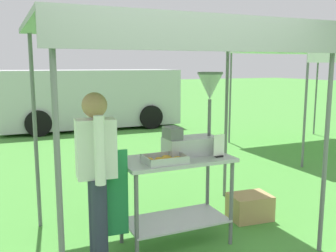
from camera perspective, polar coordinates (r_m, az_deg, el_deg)
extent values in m
plane|color=#478E38|center=(8.69, -14.82, -3.33)|extent=(70.00, 70.00, 0.00)
cylinder|color=slate|center=(2.75, -16.21, -7.11)|extent=(0.04, 0.04, 2.17)
cylinder|color=slate|center=(3.93, 22.74, -2.58)|extent=(0.04, 0.04, 2.17)
cylinder|color=slate|center=(4.46, -19.38, -1.06)|extent=(0.04, 0.04, 2.17)
cylinder|color=slate|center=(5.27, 8.76, 0.88)|extent=(0.04, 0.04, 2.17)
cube|color=#939399|center=(3.86, 0.31, 14.53)|extent=(2.70, 1.96, 0.05)
cube|color=#939399|center=(2.99, 8.20, 13.38)|extent=(2.70, 0.02, 0.24)
cube|color=#B7B7BC|center=(3.82, 1.23, -5.06)|extent=(1.13, 0.59, 0.04)
cube|color=#B7B7BC|center=(4.03, 1.19, -13.98)|extent=(1.04, 0.54, 0.02)
cylinder|color=slate|center=(3.57, -4.75, -13.91)|extent=(0.04, 0.04, 0.88)
cylinder|color=slate|center=(4.00, 9.52, -11.42)|extent=(0.04, 0.04, 0.88)
cylinder|color=slate|center=(4.00, -7.11, -11.35)|extent=(0.04, 0.04, 0.88)
cylinder|color=slate|center=(4.39, 5.97, -9.45)|extent=(0.04, 0.04, 0.88)
cube|color=#B7B7BC|center=(3.64, -0.50, -5.42)|extent=(0.40, 0.28, 0.01)
cube|color=#B7B7BC|center=(3.51, 0.37, -5.35)|extent=(0.40, 0.01, 0.06)
cube|color=#B7B7BC|center=(3.75, -1.31, -4.42)|extent=(0.40, 0.01, 0.06)
cube|color=#B7B7BC|center=(3.56, -3.35, -5.17)|extent=(0.01, 0.28, 0.06)
cube|color=#B7B7BC|center=(3.71, 2.24, -4.57)|extent=(0.01, 0.28, 0.06)
torus|color=gold|center=(3.64, 0.55, -5.09)|extent=(0.11, 0.11, 0.03)
torus|color=gold|center=(3.68, 1.48, -4.90)|extent=(0.12, 0.12, 0.03)
torus|color=gold|center=(3.65, -1.29, -5.02)|extent=(0.09, 0.09, 0.03)
torus|color=gold|center=(3.57, -1.01, -5.34)|extent=(0.10, 0.10, 0.03)
torus|color=gold|center=(3.73, -0.25, -4.73)|extent=(0.11, 0.11, 0.03)
torus|color=gold|center=(3.56, -2.28, -5.39)|extent=(0.10, 0.10, 0.03)
torus|color=gold|center=(3.64, -2.93, -5.09)|extent=(0.11, 0.11, 0.03)
cube|color=#B7B7BC|center=(3.96, 3.44, -2.96)|extent=(0.56, 0.28, 0.18)
cube|color=slate|center=(3.84, 0.68, -1.05)|extent=(0.14, 0.22, 0.12)
cylinder|color=slate|center=(4.02, 6.26, 1.27)|extent=(0.04, 0.04, 0.39)
cone|color=#B7B7BC|center=(3.99, 6.34, 5.88)|extent=(0.25, 0.25, 0.26)
cylinder|color=slate|center=(3.98, 6.38, 7.92)|extent=(0.27, 0.27, 0.02)
cube|color=black|center=(3.88, 7.67, -4.53)|extent=(0.08, 0.05, 0.02)
cube|color=white|center=(3.86, 7.70, -2.86)|extent=(0.13, 0.02, 0.22)
cylinder|color=#2D3347|center=(3.68, -10.73, -13.52)|extent=(0.14, 0.14, 0.86)
cylinder|color=#2D3347|center=(3.50, -10.23, -14.75)|extent=(0.14, 0.14, 0.86)
cube|color=silver|center=(3.38, -10.83, -3.30)|extent=(0.36, 0.25, 0.52)
cube|color=#237F47|center=(3.51, -8.64, -10.06)|extent=(0.32, 0.05, 0.80)
cylinder|color=silver|center=(3.59, -11.35, -2.17)|extent=(0.10, 0.10, 0.58)
cylinder|color=silver|center=(3.16, -10.25, -3.67)|extent=(0.10, 0.10, 0.58)
sphere|color=#A87A56|center=(3.32, -11.02, 3.12)|extent=(0.22, 0.22, 0.22)
cube|color=tan|center=(4.77, 12.22, -11.80)|extent=(0.51, 0.40, 0.30)
cube|color=#BCBCC1|center=(11.43, -11.66, 4.26)|extent=(5.05, 2.00, 1.60)
cube|color=#1E2833|center=(11.94, -2.42, 6.57)|extent=(0.13, 1.62, 0.70)
cylinder|color=black|center=(12.77, -5.55, 2.43)|extent=(0.68, 0.25, 0.68)
cylinder|color=black|center=(11.02, -2.65, 1.38)|extent=(0.68, 0.25, 0.68)
cylinder|color=black|center=(12.22, -19.61, 1.63)|extent=(0.68, 0.25, 0.68)
cylinder|color=black|center=(10.37, -18.98, 0.40)|extent=(0.68, 0.25, 0.68)
cylinder|color=slate|center=(7.16, 19.98, 2.35)|extent=(0.04, 0.04, 2.11)
cylinder|color=slate|center=(9.04, 9.35, 4.10)|extent=(0.04, 0.04, 2.11)
cylinder|color=slate|center=(10.74, 21.40, 4.39)|extent=(0.04, 0.04, 2.11)
cube|color=white|center=(8.92, 21.23, 10.48)|extent=(2.88, 2.61, 0.05)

